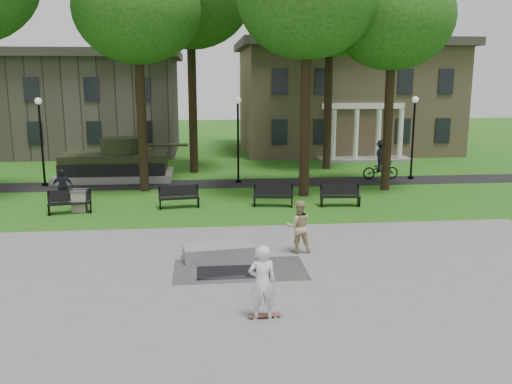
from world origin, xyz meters
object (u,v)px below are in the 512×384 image
cyclist (381,163)px  park_bench_0 (70,201)px  concrete_block (218,252)px  trash_bin (80,200)px  friend_watching (298,226)px  skateboarder (262,282)px

cyclist → park_bench_0: size_ratio=1.23×
concrete_block → cyclist: 16.57m
trash_bin → cyclist: bearing=21.9°
friend_watching → skateboarder: bearing=70.2°
trash_bin → park_bench_0: bearing=-138.2°
concrete_block → cyclist: size_ratio=0.97×
trash_bin → skateboarder: bearing=-60.0°
friend_watching → cyclist: cyclist is taller
concrete_block → cyclist: bearing=53.7°
friend_watching → cyclist: bearing=-119.1°
concrete_block → skateboarder: bearing=-78.7°
concrete_block → park_bench_0: park_bench_0 is taller
skateboarder → park_bench_0: bearing=-60.0°
cyclist → park_bench_0: bearing=111.2°
park_bench_0 → trash_bin: 0.46m
friend_watching → trash_bin: size_ratio=1.84×
concrete_block → trash_bin: bearing=129.4°
friend_watching → park_bench_0: size_ratio=0.95×
skateboarder → park_bench_0: 13.34m
trash_bin → concrete_block: bearing=-50.6°
park_bench_0 → cyclist: bearing=12.1°
skateboarder → cyclist: 19.98m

